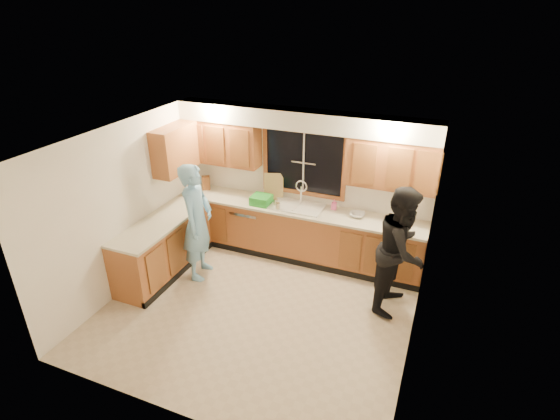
# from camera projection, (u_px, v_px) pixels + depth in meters

# --- Properties ---
(floor) EXTENTS (4.20, 4.20, 0.00)m
(floor) POSITION_uv_depth(u_px,v_px,m) (257.00, 310.00, 6.26)
(floor) COLOR #C6B398
(floor) RESTS_ON ground
(ceiling) EXTENTS (4.20, 4.20, 0.00)m
(ceiling) POSITION_uv_depth(u_px,v_px,m) (253.00, 141.00, 5.16)
(ceiling) COLOR white
(wall_back) EXTENTS (4.20, 0.00, 4.20)m
(wall_back) POSITION_uv_depth(u_px,v_px,m) (303.00, 182.00, 7.29)
(wall_back) COLOR white
(wall_back) RESTS_ON ground
(wall_left) EXTENTS (0.00, 3.80, 3.80)m
(wall_left) POSITION_uv_depth(u_px,v_px,m) (126.00, 207.00, 6.42)
(wall_left) COLOR white
(wall_left) RESTS_ON ground
(wall_right) EXTENTS (0.00, 3.80, 3.80)m
(wall_right) POSITION_uv_depth(u_px,v_px,m) (421.00, 267.00, 5.00)
(wall_right) COLOR white
(wall_right) RESTS_ON ground
(base_cabinets_back) EXTENTS (4.20, 0.60, 0.88)m
(base_cabinets_back) POSITION_uv_depth(u_px,v_px,m) (296.00, 233.00, 7.39)
(base_cabinets_back) COLOR #A75E30
(base_cabinets_back) RESTS_ON ground
(base_cabinets_left) EXTENTS (0.60, 1.90, 0.88)m
(base_cabinets_left) POSITION_uv_depth(u_px,v_px,m) (164.00, 247.00, 6.96)
(base_cabinets_left) COLOR #A75E30
(base_cabinets_left) RESTS_ON ground
(countertop_back) EXTENTS (4.20, 0.63, 0.04)m
(countertop_back) POSITION_uv_depth(u_px,v_px,m) (297.00, 209.00, 7.18)
(countertop_back) COLOR beige
(countertop_back) RESTS_ON base_cabinets_back
(countertop_left) EXTENTS (0.63, 1.90, 0.04)m
(countertop_left) POSITION_uv_depth(u_px,v_px,m) (161.00, 222.00, 6.76)
(countertop_left) COLOR beige
(countertop_left) RESTS_ON base_cabinets_left
(upper_cabinets_left) EXTENTS (1.35, 0.33, 0.75)m
(upper_cabinets_left) POSITION_uv_depth(u_px,v_px,m) (222.00, 142.00, 7.38)
(upper_cabinets_left) COLOR #A75E30
(upper_cabinets_left) RESTS_ON wall_back
(upper_cabinets_right) EXTENTS (1.35, 0.33, 0.75)m
(upper_cabinets_right) POSITION_uv_depth(u_px,v_px,m) (392.00, 164.00, 6.42)
(upper_cabinets_right) COLOR #A75E30
(upper_cabinets_right) RESTS_ON wall_back
(upper_cabinets_return) EXTENTS (0.33, 0.90, 0.75)m
(upper_cabinets_return) POSITION_uv_depth(u_px,v_px,m) (175.00, 149.00, 7.04)
(upper_cabinets_return) COLOR #A75E30
(upper_cabinets_return) RESTS_ON wall_left
(soffit) EXTENTS (4.20, 0.35, 0.30)m
(soffit) POSITION_uv_depth(u_px,v_px,m) (301.00, 120.00, 6.66)
(soffit) COLOR silver
(soffit) RESTS_ON wall_back
(window_frame) EXTENTS (1.44, 0.03, 1.14)m
(window_frame) POSITION_uv_depth(u_px,v_px,m) (304.00, 163.00, 7.13)
(window_frame) COLOR black
(window_frame) RESTS_ON wall_back
(sink) EXTENTS (0.86, 0.52, 0.57)m
(sink) POSITION_uv_depth(u_px,v_px,m) (297.00, 210.00, 7.21)
(sink) COLOR silver
(sink) RESTS_ON countertop_back
(dishwasher) EXTENTS (0.60, 0.56, 0.82)m
(dishwasher) POSITION_uv_depth(u_px,v_px,m) (251.00, 226.00, 7.69)
(dishwasher) COLOR silver
(dishwasher) RESTS_ON floor
(stove) EXTENTS (0.58, 0.75, 0.90)m
(stove) POSITION_uv_depth(u_px,v_px,m) (141.00, 265.00, 6.49)
(stove) COLOR silver
(stove) RESTS_ON floor
(man) EXTENTS (0.56, 0.75, 1.88)m
(man) POSITION_uv_depth(u_px,v_px,m) (197.00, 222.00, 6.67)
(man) COLOR #7CBAEA
(man) RESTS_ON floor
(woman) EXTENTS (0.82, 0.99, 1.84)m
(woman) POSITION_uv_depth(u_px,v_px,m) (402.00, 250.00, 5.97)
(woman) COLOR black
(woman) RESTS_ON floor
(knife_block) EXTENTS (0.17, 0.16, 0.25)m
(knife_block) POSITION_uv_depth(u_px,v_px,m) (206.00, 183.00, 7.81)
(knife_block) COLOR brown
(knife_block) RESTS_ON countertop_back
(cutting_board) EXTENTS (0.35, 0.21, 0.43)m
(cutting_board) POSITION_uv_depth(u_px,v_px,m) (274.00, 186.00, 7.44)
(cutting_board) COLOR tan
(cutting_board) RESTS_ON countertop_back
(dish_crate) EXTENTS (0.32, 0.30, 0.15)m
(dish_crate) POSITION_uv_depth(u_px,v_px,m) (261.00, 200.00, 7.27)
(dish_crate) COLOR green
(dish_crate) RESTS_ON countertop_back
(soap_bottle) EXTENTS (0.08, 0.09, 0.17)m
(soap_bottle) POSITION_uv_depth(u_px,v_px,m) (334.00, 204.00, 7.08)
(soap_bottle) COLOR #EE5A9D
(soap_bottle) RESTS_ON countertop_back
(bowl) EXTENTS (0.24, 0.24, 0.06)m
(bowl) POSITION_uv_depth(u_px,v_px,m) (357.00, 215.00, 6.87)
(bowl) COLOR silver
(bowl) RESTS_ON countertop_back
(can_left) EXTENTS (0.08, 0.08, 0.13)m
(can_left) POSITION_uv_depth(u_px,v_px,m) (276.00, 203.00, 7.20)
(can_left) COLOR #B8AD8E
(can_left) RESTS_ON countertop_back
(can_right) EXTENTS (0.09, 0.09, 0.13)m
(can_right) POSITION_uv_depth(u_px,v_px,m) (278.00, 206.00, 7.06)
(can_right) COLOR #B8AD8E
(can_right) RESTS_ON countertop_back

